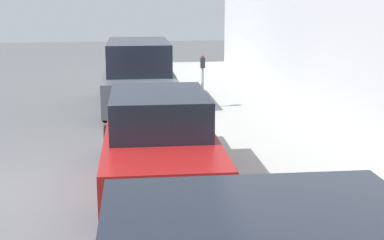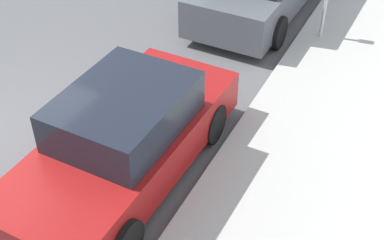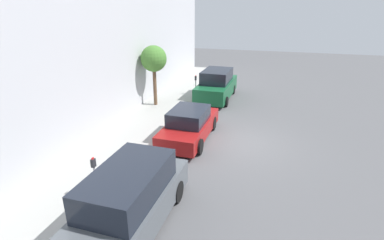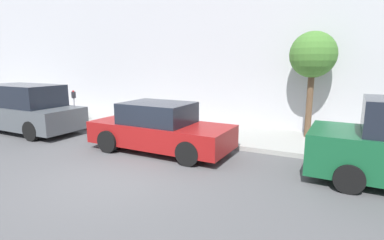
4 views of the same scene
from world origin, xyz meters
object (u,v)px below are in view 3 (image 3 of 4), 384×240
parked_sedan_second (189,125)px  parked_minivan_third (130,200)px  parking_meter_far (95,173)px  street_tree (154,59)px  parking_meter_near (196,83)px  parked_suv_nearest (217,85)px

parked_sedan_second → parked_minivan_third: size_ratio=0.92×
parking_meter_far → street_tree: size_ratio=0.39×
parking_meter_far → street_tree: bearing=-79.2°
parking_meter_near → parking_meter_far: bearing=90.0°
parked_minivan_third → parked_sedan_second: bearing=-89.2°
parking_meter_near → street_tree: bearing=58.2°
parked_sedan_second → parking_meter_far: size_ratio=3.22×
parked_suv_nearest → parked_minivan_third: parked_suv_nearest is taller
parking_meter_near → parked_minivan_third: bearing=97.2°
parking_meter_far → street_tree: street_tree is taller
parked_minivan_third → parking_meter_far: parked_minivan_third is taller
parked_suv_nearest → street_tree: size_ratio=1.33×
parked_minivan_third → street_tree: 11.10m
parked_suv_nearest → parked_sedan_second: (-0.08, 6.78, -0.21)m
street_tree → parked_suv_nearest: bearing=-140.5°
parked_sedan_second → parking_meter_far: parking_meter_far is taller
parking_meter_near → street_tree: (1.81, 2.92, 2.01)m
parking_meter_far → street_tree: 9.83m
parked_sedan_second → parked_minivan_third: 6.30m
parked_minivan_third → parking_meter_near: (1.68, -13.25, 0.05)m
parked_sedan_second → parking_meter_near: size_ratio=3.41×
parked_sedan_second → parking_meter_near: bearing=-77.1°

